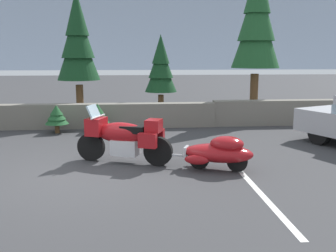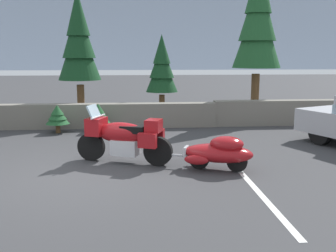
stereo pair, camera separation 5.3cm
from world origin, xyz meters
name	(u,v)px [view 2 (the right image)]	position (x,y,z in m)	size (l,w,h in m)	color
ground_plane	(75,175)	(0.00, 0.00, 0.00)	(80.00, 80.00, 0.00)	#38383A
stone_guard_wall	(82,115)	(-0.57, 5.51, 0.44)	(24.00, 0.57, 0.90)	slate
distant_ridgeline	(130,32)	(0.00, 95.49, 8.00)	(240.00, 80.00, 16.00)	#99A8BF
touring_motorcycle	(123,137)	(0.98, 0.90, 0.62)	(2.22, 1.21, 1.33)	black
car_shaped_trailer	(219,152)	(3.05, 0.14, 0.41)	(2.19, 1.18, 0.76)	black
pine_tree_tall	(258,19)	(5.83, 6.87, 3.78)	(1.80, 1.80, 6.04)	brown
pine_tree_secondary	(79,40)	(-0.76, 6.79, 2.98)	(1.54, 1.54, 4.76)	brown
pine_tree_far_right	(162,66)	(2.27, 7.26, 2.02)	(1.23, 1.23, 3.23)	brown
pine_sapling_near	(57,115)	(-1.22, 4.66, 0.56)	(0.75, 0.75, 0.90)	brown
pine_sapling_farther	(98,114)	(0.06, 4.70, 0.58)	(0.75, 0.75, 0.93)	brown
parking_stripe_marker	(262,196)	(3.50, -1.50, 0.00)	(0.12, 3.60, 0.01)	silver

